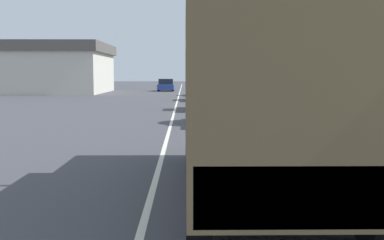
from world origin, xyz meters
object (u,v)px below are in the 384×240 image
car_second_ahead (207,97)px  car_fourth_ahead (202,89)px  military_truck (258,96)px  car_third_ahead (203,92)px  car_farthest_ahead (166,85)px  car_nearest_ahead (221,109)px

car_second_ahead → car_fourth_ahead: size_ratio=1.04×
military_truck → car_third_ahead: 29.22m
car_fourth_ahead → car_farthest_ahead: car_farthest_ahead is taller
car_third_ahead → car_fourth_ahead: 8.32m
car_nearest_ahead → car_third_ahead: bearing=90.5°
military_truck → car_farthest_ahead: (-3.50, 49.14, -1.07)m
car_nearest_ahead → car_second_ahead: size_ratio=1.02×
car_nearest_ahead → car_fourth_ahead: car_fourth_ahead is taller
car_second_ahead → car_farthest_ahead: car_second_ahead is taller
car_third_ahead → car_farthest_ahead: bearing=100.3°
car_third_ahead → car_farthest_ahead: car_farthest_ahead is taller
car_second_ahead → car_fourth_ahead: car_second_ahead is taller
military_truck → car_farthest_ahead: bearing=94.1°
car_farthest_ahead → car_third_ahead: bearing=-79.7°
military_truck → car_nearest_ahead: military_truck is taller
military_truck → car_second_ahead: (0.05, 19.54, -0.98)m
car_farthest_ahead → car_fourth_ahead: bearing=-71.7°
car_third_ahead → car_second_ahead: bearing=-90.5°
military_truck → car_nearest_ahead: 11.93m
car_second_ahead → car_third_ahead: size_ratio=0.92×
military_truck → car_second_ahead: military_truck is taller
car_nearest_ahead → car_fourth_ahead: (0.05, 25.64, 0.02)m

